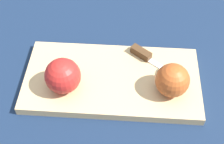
# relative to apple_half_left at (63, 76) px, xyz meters

# --- Properties ---
(ground_plane) EXTENTS (4.00, 4.00, 0.00)m
(ground_plane) POSITION_rel_apple_half_left_xyz_m (0.12, 0.03, -0.07)
(ground_plane) COLOR #14233D
(cutting_board) EXTENTS (0.46, 0.26, 0.02)m
(cutting_board) POSITION_rel_apple_half_left_xyz_m (0.12, 0.03, -0.05)
(cutting_board) COLOR tan
(cutting_board) RESTS_ON ground_plane
(apple_half_left) EXTENTS (0.09, 0.09, 0.09)m
(apple_half_left) POSITION_rel_apple_half_left_xyz_m (0.00, 0.00, 0.00)
(apple_half_left) COLOR red
(apple_half_left) RESTS_ON cutting_board
(apple_half_right) EXTENTS (0.08, 0.08, 0.08)m
(apple_half_right) POSITION_rel_apple_half_left_xyz_m (0.25, -0.02, -0.00)
(apple_half_right) COLOR #AD4C1E
(apple_half_right) RESTS_ON cutting_board
(knife) EXTENTS (0.12, 0.11, 0.02)m
(knife) POSITION_rel_apple_half_left_xyz_m (0.20, 0.09, -0.03)
(knife) COLOR silver
(knife) RESTS_ON cutting_board
(apple_slice) EXTENTS (0.05, 0.05, 0.01)m
(apple_slice) POSITION_rel_apple_half_left_xyz_m (0.26, 0.02, -0.04)
(apple_slice) COLOR beige
(apple_slice) RESTS_ON cutting_board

